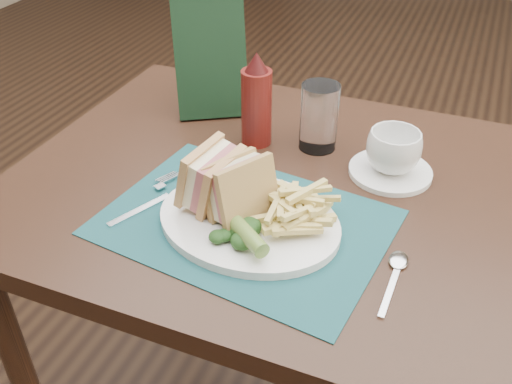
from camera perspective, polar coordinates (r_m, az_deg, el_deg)
floor at (r=1.88m, az=6.34°, el=-9.68°), size 7.00×7.00×0.00m
table_main at (r=1.28m, az=0.79°, el=-12.63°), size 0.90×0.75×0.75m
placemat at (r=0.92m, az=-1.13°, el=-3.05°), size 0.48×0.37×0.00m
plate at (r=0.91m, az=-0.71°, el=-2.94°), size 0.33×0.27×0.01m
sandwich_half_a at (r=0.92m, az=-5.68°, el=1.96°), size 0.09×0.11×0.10m
sandwich_half_b at (r=0.90m, az=-2.41°, el=1.00°), size 0.12×0.13×0.10m
kale_garnish at (r=0.86m, az=-1.45°, el=-4.10°), size 0.11×0.08×0.03m
pickle_spear at (r=0.85m, az=-1.39°, el=-3.75°), size 0.11×0.09×0.03m
fries_pile at (r=0.89m, az=3.96°, el=-1.21°), size 0.18×0.20×0.06m
fork at (r=0.98m, az=-10.68°, el=-0.60°), size 0.10×0.17×0.01m
spoon at (r=0.84m, az=13.54°, el=-8.49°), size 0.04×0.15×0.01m
saucer at (r=1.06m, az=13.26°, el=2.01°), size 0.17×0.17×0.01m
coffee_cup at (r=1.04m, az=13.58°, el=3.99°), size 0.14×0.14×0.08m
drinking_glass at (r=1.09m, az=6.32°, el=7.46°), size 0.08×0.08×0.13m
ketchup_bottle at (r=1.09m, az=0.05°, el=9.26°), size 0.06×0.06×0.19m
check_presenter at (r=1.21m, az=-4.57°, el=13.08°), size 0.17×0.15×0.24m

